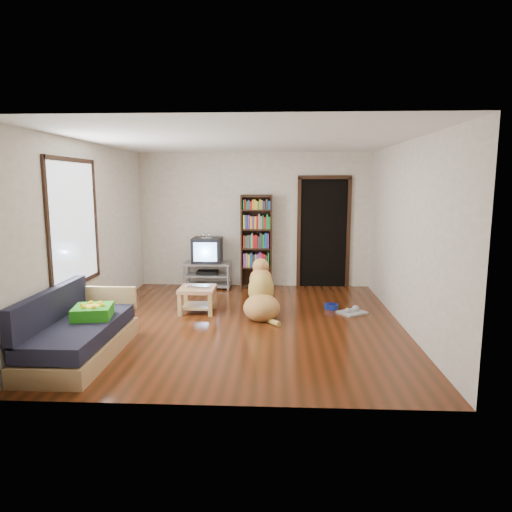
{
  "coord_description": "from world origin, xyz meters",
  "views": [
    {
      "loc": [
        0.47,
        -6.4,
        2.02
      ],
      "look_at": [
        0.13,
        0.59,
        0.9
      ],
      "focal_mm": 32.0,
      "sensor_mm": 36.0,
      "label": 1
    }
  ],
  "objects_px": {
    "grey_rag": "(352,313)",
    "sofa": "(77,335)",
    "dog_bowl": "(331,307)",
    "coffee_table": "(198,295)",
    "green_cushion": "(93,312)",
    "tv_stand": "(208,274)",
    "crt_tv": "(207,250)",
    "dog": "(261,295)",
    "bookshelf": "(256,236)",
    "laptop": "(197,287)"
  },
  "relations": [
    {
      "from": "sofa",
      "to": "coffee_table",
      "type": "xyz_separation_m",
      "value": [
        1.08,
        1.93,
        0.02
      ]
    },
    {
      "from": "laptop",
      "to": "bookshelf",
      "type": "height_order",
      "value": "bookshelf"
    },
    {
      "from": "laptop",
      "to": "grey_rag",
      "type": "xyz_separation_m",
      "value": [
        2.44,
        0.06,
        -0.4
      ]
    },
    {
      "from": "crt_tv",
      "to": "bookshelf",
      "type": "bearing_deg",
      "value": 4.32
    },
    {
      "from": "laptop",
      "to": "bookshelf",
      "type": "relative_size",
      "value": 0.2
    },
    {
      "from": "laptop",
      "to": "crt_tv",
      "type": "bearing_deg",
      "value": 101.71
    },
    {
      "from": "grey_rag",
      "to": "dog",
      "type": "bearing_deg",
      "value": -172.09
    },
    {
      "from": "laptop",
      "to": "dog_bowl",
      "type": "bearing_deg",
      "value": 16.48
    },
    {
      "from": "laptop",
      "to": "tv_stand",
      "type": "height_order",
      "value": "tv_stand"
    },
    {
      "from": "green_cushion",
      "to": "tv_stand",
      "type": "distance_m",
      "value": 3.56
    },
    {
      "from": "grey_rag",
      "to": "tv_stand",
      "type": "height_order",
      "value": "tv_stand"
    },
    {
      "from": "green_cushion",
      "to": "bookshelf",
      "type": "height_order",
      "value": "bookshelf"
    },
    {
      "from": "dog_bowl",
      "to": "green_cushion",
      "type": "bearing_deg",
      "value": -146.7
    },
    {
      "from": "coffee_table",
      "to": "dog_bowl",
      "type": "bearing_deg",
      "value": 7.37
    },
    {
      "from": "dog_bowl",
      "to": "crt_tv",
      "type": "height_order",
      "value": "crt_tv"
    },
    {
      "from": "crt_tv",
      "to": "dog",
      "type": "height_order",
      "value": "crt_tv"
    },
    {
      "from": "laptop",
      "to": "grey_rag",
      "type": "bearing_deg",
      "value": 9.64
    },
    {
      "from": "crt_tv",
      "to": "dog",
      "type": "xyz_separation_m",
      "value": [
        1.12,
        -1.89,
        -0.42
      ]
    },
    {
      "from": "grey_rag",
      "to": "bookshelf",
      "type": "bearing_deg",
      "value": 131.95
    },
    {
      "from": "crt_tv",
      "to": "coffee_table",
      "type": "height_order",
      "value": "crt_tv"
    },
    {
      "from": "tv_stand",
      "to": "dog",
      "type": "height_order",
      "value": "dog"
    },
    {
      "from": "grey_rag",
      "to": "coffee_table",
      "type": "relative_size",
      "value": 0.73
    },
    {
      "from": "grey_rag",
      "to": "crt_tv",
      "type": "xyz_separation_m",
      "value": [
        -2.54,
        1.7,
        0.73
      ]
    },
    {
      "from": "grey_rag",
      "to": "bookshelf",
      "type": "xyz_separation_m",
      "value": [
        -1.59,
        1.77,
        0.99
      ]
    },
    {
      "from": "tv_stand",
      "to": "bookshelf",
      "type": "xyz_separation_m",
      "value": [
        0.95,
        0.09,
        0.73
      ]
    },
    {
      "from": "green_cushion",
      "to": "coffee_table",
      "type": "xyz_separation_m",
      "value": [
        0.95,
        1.75,
        -0.21
      ]
    },
    {
      "from": "tv_stand",
      "to": "crt_tv",
      "type": "distance_m",
      "value": 0.47
    },
    {
      "from": "bookshelf",
      "to": "coffee_table",
      "type": "relative_size",
      "value": 3.27
    },
    {
      "from": "grey_rag",
      "to": "sofa",
      "type": "xyz_separation_m",
      "value": [
        -3.51,
        -1.96,
        0.25
      ]
    },
    {
      "from": "grey_rag",
      "to": "tv_stand",
      "type": "distance_m",
      "value": 3.05
    },
    {
      "from": "tv_stand",
      "to": "coffee_table",
      "type": "relative_size",
      "value": 1.64
    },
    {
      "from": "green_cushion",
      "to": "coffee_table",
      "type": "height_order",
      "value": "green_cushion"
    },
    {
      "from": "tv_stand",
      "to": "crt_tv",
      "type": "bearing_deg",
      "value": 90.0
    },
    {
      "from": "laptop",
      "to": "tv_stand",
      "type": "relative_size",
      "value": 0.4
    },
    {
      "from": "laptop",
      "to": "dog",
      "type": "bearing_deg",
      "value": 0.41
    },
    {
      "from": "bookshelf",
      "to": "coffee_table",
      "type": "distance_m",
      "value": 2.11
    },
    {
      "from": "dog_bowl",
      "to": "coffee_table",
      "type": "distance_m",
      "value": 2.17
    },
    {
      "from": "coffee_table",
      "to": "green_cushion",
      "type": "bearing_deg",
      "value": -118.54
    },
    {
      "from": "green_cushion",
      "to": "grey_rag",
      "type": "relative_size",
      "value": 1.09
    },
    {
      "from": "tv_stand",
      "to": "laptop",
      "type": "bearing_deg",
      "value": -86.57
    },
    {
      "from": "dog_bowl",
      "to": "bookshelf",
      "type": "bearing_deg",
      "value": 130.33
    },
    {
      "from": "crt_tv",
      "to": "coffee_table",
      "type": "relative_size",
      "value": 1.05
    },
    {
      "from": "tv_stand",
      "to": "dog",
      "type": "bearing_deg",
      "value": -59.12
    },
    {
      "from": "green_cushion",
      "to": "dog",
      "type": "relative_size",
      "value": 0.41
    },
    {
      "from": "laptop",
      "to": "dog",
      "type": "distance_m",
      "value": 1.03
    },
    {
      "from": "dog_bowl",
      "to": "coffee_table",
      "type": "bearing_deg",
      "value": -172.63
    },
    {
      "from": "dog",
      "to": "crt_tv",
      "type": "bearing_deg",
      "value": 120.59
    },
    {
      "from": "tv_stand",
      "to": "coffee_table",
      "type": "distance_m",
      "value": 1.7
    },
    {
      "from": "crt_tv",
      "to": "green_cushion",
      "type": "bearing_deg",
      "value": -103.74
    },
    {
      "from": "tv_stand",
      "to": "sofa",
      "type": "bearing_deg",
      "value": -105.02
    }
  ]
}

